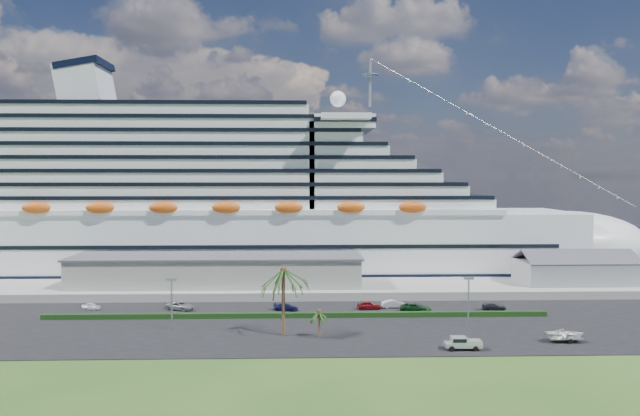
{
  "coord_description": "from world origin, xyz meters",
  "views": [
    {
      "loc": [
        -7.27,
        -91.64,
        24.78
      ],
      "look_at": [
        -3.52,
        30.0,
        18.58
      ],
      "focal_mm": 35.0,
      "sensor_mm": 36.0,
      "label": 1
    }
  ],
  "objects_px": {
    "pickup_truck": "(462,343)",
    "boat_trailer": "(565,334)",
    "cruise_ship": "(244,209)",
    "parked_car_3": "(286,307)"
  },
  "relations": [
    {
      "from": "boat_trailer",
      "to": "cruise_ship",
      "type": "bearing_deg",
      "value": 129.35
    },
    {
      "from": "parked_car_3",
      "to": "pickup_truck",
      "type": "bearing_deg",
      "value": -120.76
    },
    {
      "from": "pickup_truck",
      "to": "boat_trailer",
      "type": "distance_m",
      "value": 16.69
    },
    {
      "from": "cruise_ship",
      "to": "pickup_truck",
      "type": "height_order",
      "value": "cruise_ship"
    },
    {
      "from": "cruise_ship",
      "to": "parked_car_3",
      "type": "height_order",
      "value": "cruise_ship"
    },
    {
      "from": "pickup_truck",
      "to": "boat_trailer",
      "type": "xyz_separation_m",
      "value": [
        16.32,
        3.49,
        0.2
      ]
    },
    {
      "from": "cruise_ship",
      "to": "parked_car_3",
      "type": "distance_m",
      "value": 46.42
    },
    {
      "from": "parked_car_3",
      "to": "pickup_truck",
      "type": "distance_m",
      "value": 37.13
    },
    {
      "from": "parked_car_3",
      "to": "boat_trailer",
      "type": "bearing_deg",
      "value": -103.62
    },
    {
      "from": "pickup_truck",
      "to": "cruise_ship",
      "type": "bearing_deg",
      "value": 118.42
    }
  ]
}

